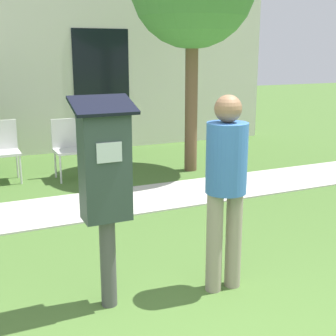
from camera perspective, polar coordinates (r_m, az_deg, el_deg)
The scene contains 6 objects.
sidewalk at distance 5.91m, azimuth -11.35°, elevation -4.79°, with size 12.00×1.10×0.02m.
building_facade at distance 9.04m, azimuth -17.08°, elevation 11.61°, with size 10.00×0.26×3.20m.
parking_meter at distance 3.38m, azimuth -7.66°, elevation -1.09°, with size 0.44×0.31×1.59m.
person_standing at distance 3.66m, azimuth 7.08°, elevation -1.33°, with size 0.32×0.32×1.58m.
outdoor_chair_left at distance 7.32m, azimuth -19.47°, elevation 2.54°, with size 0.44×0.44×0.90m.
outdoor_chair_middle at distance 7.23m, azimuth -12.09°, elevation 2.90°, with size 0.44×0.44×0.90m.
Camera 1 is at (-1.21, -1.99, 1.90)m, focal length 50.00 mm.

